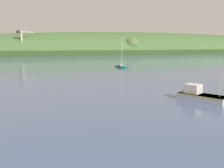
{
  "coord_description": "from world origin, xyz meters",
  "views": [
    {
      "loc": [
        -11.44,
        3.35,
        7.17
      ],
      "look_at": [
        -2.19,
        41.1,
        0.97
      ],
      "focal_mm": 39.23,
      "sensor_mm": 36.0,
      "label": 1
    }
  ],
  "objects": [
    {
      "name": "far_shoreline_hill",
      "position": [
        65.23,
        223.34,
        0.18
      ],
      "size": [
        615.64,
        155.81,
        37.74
      ],
      "rotation": [
        0.0,
        0.0,
        0.09
      ],
      "color": "#314A21",
      "rests_on": "ground"
    },
    {
      "name": "dockside_crane",
      "position": [
        -31.16,
        185.57,
        8.34
      ],
      "size": [
        11.16,
        9.54,
        17.34
      ],
      "rotation": [
        0.0,
        0.0,
        0.69
      ],
      "color": "#4C4C51",
      "rests_on": "ground"
    },
    {
      "name": "sailboat_near_mooring",
      "position": [
        10.21,
        78.35,
        0.12
      ],
      "size": [
        2.45,
        6.44,
        10.65
      ],
      "rotation": [
        0.0,
        0.0,
        4.81
      ],
      "color": "#0F564C",
      "rests_on": "ground"
    },
    {
      "name": "fishing_boat_moored",
      "position": [
        6.86,
        31.06,
        0.46
      ],
      "size": [
        5.29,
        6.72,
        4.02
      ],
      "rotation": [
        0.0,
        0.0,
        2.12
      ],
      "color": "#ADB2BC",
      "rests_on": "ground"
    }
  ]
}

